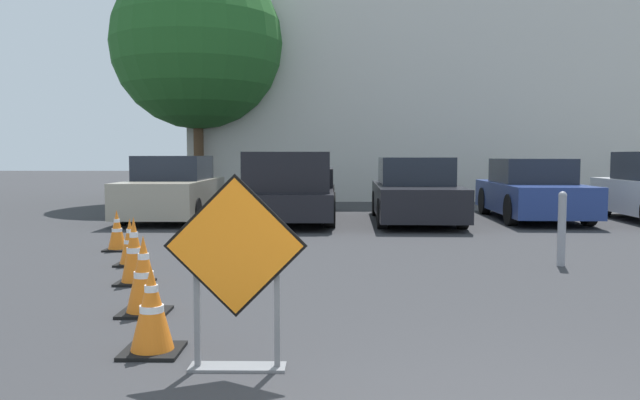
% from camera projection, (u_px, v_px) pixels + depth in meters
% --- Properties ---
extents(ground_plane, '(96.00, 96.00, 0.00)m').
position_uv_depth(ground_plane, '(382.00, 229.00, 12.99)').
color(ground_plane, '#333335').
extents(road_closed_sign, '(1.02, 0.20, 1.41)m').
position_uv_depth(road_closed_sign, '(236.00, 264.00, 4.41)').
color(road_closed_sign, black).
rests_on(road_closed_sign, ground_plane).
extents(traffic_cone_nearest, '(0.45, 0.45, 0.69)m').
position_uv_depth(traffic_cone_nearest, '(152.00, 310.00, 4.84)').
color(traffic_cone_nearest, black).
rests_on(traffic_cone_nearest, ground_plane).
extents(traffic_cone_second, '(0.46, 0.46, 0.77)m').
position_uv_depth(traffic_cone_second, '(144.00, 276.00, 6.03)').
color(traffic_cone_second, black).
rests_on(traffic_cone_second, ground_plane).
extents(traffic_cone_third, '(0.42, 0.42, 0.81)m').
position_uv_depth(traffic_cone_third, '(134.00, 251.00, 7.45)').
color(traffic_cone_third, black).
rests_on(traffic_cone_third, ground_plane).
extents(traffic_cone_fourth, '(0.39, 0.39, 0.66)m').
position_uv_depth(traffic_cone_fourth, '(130.00, 243.00, 8.71)').
color(traffic_cone_fourth, black).
rests_on(traffic_cone_fourth, ground_plane).
extents(traffic_cone_fifth, '(0.39, 0.39, 0.66)m').
position_uv_depth(traffic_cone_fifth, '(117.00, 231.00, 10.05)').
color(traffic_cone_fifth, black).
rests_on(traffic_cone_fifth, ground_plane).
extents(parked_car_nearest, '(1.81, 4.39, 1.52)m').
position_uv_depth(parked_car_nearest, '(174.00, 190.00, 15.03)').
color(parked_car_nearest, '#A39984').
rests_on(parked_car_nearest, ground_plane).
extents(pickup_truck, '(2.05, 5.40, 1.61)m').
position_uv_depth(pickup_truck, '(291.00, 190.00, 14.50)').
color(pickup_truck, black).
rests_on(pickup_truck, ground_plane).
extents(parked_car_second, '(1.99, 4.64, 1.49)m').
position_uv_depth(parked_car_second, '(415.00, 192.00, 14.43)').
color(parked_car_second, black).
rests_on(parked_car_second, ground_plane).
extents(parked_car_third, '(1.97, 4.41, 1.46)m').
position_uv_depth(parked_car_third, '(532.00, 191.00, 14.94)').
color(parked_car_third, navy).
rests_on(parked_car_third, ground_plane).
extents(bollard_nearest, '(0.12, 0.12, 1.04)m').
position_uv_depth(bollard_nearest, '(562.00, 227.00, 8.64)').
color(bollard_nearest, gray).
rests_on(bollard_nearest, ground_plane).
extents(building_facade_backdrop, '(16.35, 5.00, 6.93)m').
position_uv_depth(building_facade_backdrop, '(424.00, 102.00, 22.78)').
color(building_facade_backdrop, beige).
rests_on(building_facade_backdrop, ground_plane).
extents(street_tree_behind_lot, '(5.46, 5.46, 7.83)m').
position_uv_depth(street_tree_behind_lot, '(197.00, 44.00, 19.92)').
color(street_tree_behind_lot, '#513823').
rests_on(street_tree_behind_lot, ground_plane).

